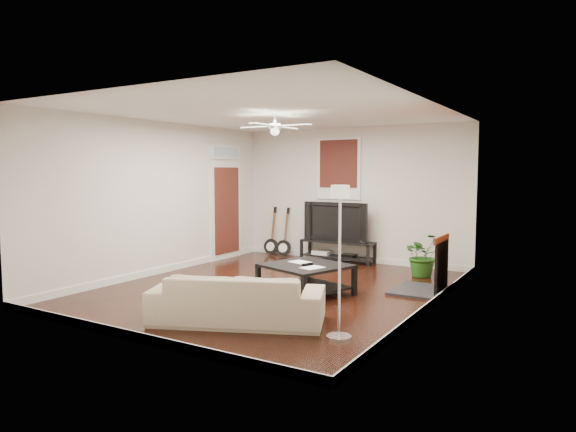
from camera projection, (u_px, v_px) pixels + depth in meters
room at (275, 202)px, 8.16m from camera, size 5.01×6.01×2.81m
brick_accent at (449, 204)px, 7.74m from camera, size 0.02×2.20×2.80m
fireplace at (429, 264)px, 7.97m from camera, size 0.80×1.10×0.92m
window_back at (339, 169)px, 10.80m from camera, size 1.00×0.06×1.30m
door_left at (226, 201)px, 11.06m from camera, size 0.08×1.00×2.50m
tv_stand at (337, 251)px, 10.75m from camera, size 1.58×0.42×0.44m
tv at (338, 221)px, 10.71m from camera, size 1.41×0.19×0.81m
coffee_table at (306, 279)px, 7.89m from camera, size 1.41×1.41×0.47m
sofa at (238, 298)px, 6.40m from camera, size 2.30×1.62×0.63m
floor_lamp at (340, 262)px, 5.75m from camera, size 0.38×0.38×1.75m
potted_plant at (423, 255)px, 9.20m from camera, size 0.94×0.94×0.79m
guitar_left at (271, 231)px, 11.54m from camera, size 0.37×0.28×1.11m
guitar_right at (284, 232)px, 11.33m from camera, size 0.39×0.31×1.11m
ceiling_fan at (275, 126)px, 8.06m from camera, size 1.24×1.24×0.32m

